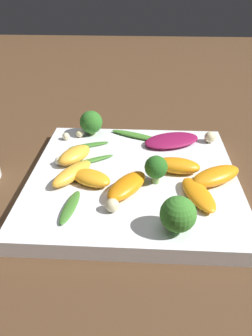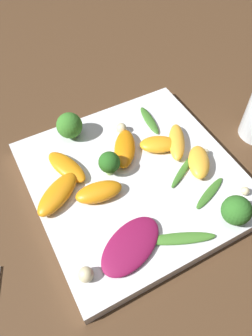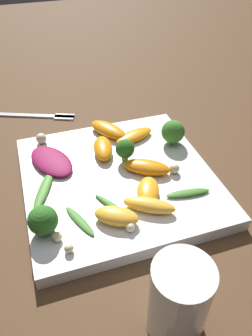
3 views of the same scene
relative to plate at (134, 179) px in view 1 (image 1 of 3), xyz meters
The scene contains 22 objects.
ground_plane 0.01m from the plate, ahead, with size 2.40×2.40×0.00m, color #4C331E.
plate is the anchor object (origin of this frame).
radicchio_leaf_0 0.12m from the plate, 122.05° to the right, with size 0.11×0.09×0.01m.
orange_segment_0 0.10m from the plate, 18.39° to the right, with size 0.06×0.07×0.02m.
orange_segment_1 0.10m from the plate, 146.33° to the left, with size 0.05×0.08×0.01m.
orange_segment_2 0.12m from the plate, behind, with size 0.09×0.07×0.02m.
orange_segment_3 0.05m from the plate, 81.13° to the left, with size 0.07×0.08×0.02m.
orange_segment_4 0.07m from the plate, 26.65° to the left, with size 0.07×0.05×0.02m.
orange_segment_5 0.07m from the plate, behind, with size 0.07×0.04×0.02m.
orange_segment_6 0.09m from the plate, 12.87° to the left, with size 0.06×0.08×0.02m.
broccoli_floret_0 0.05m from the plate, 144.94° to the left, with size 0.03×0.03×0.04m.
broccoli_floret_1 0.13m from the plate, 114.21° to the left, with size 0.04×0.04×0.04m.
broccoli_floret_2 0.15m from the plate, 57.74° to the right, with size 0.04×0.04×0.04m.
arugula_sprig_0 0.11m from the plate, 45.69° to the right, with size 0.07×0.04×0.00m.
arugula_sprig_1 0.12m from the plate, 48.70° to the left, with size 0.02×0.07×0.01m.
arugula_sprig_2 0.12m from the plate, 90.23° to the right, with size 0.09×0.05×0.01m.
arugula_sprig_3 0.07m from the plate, 23.32° to the right, with size 0.07×0.05×0.01m.
macadamia_nut_0 0.16m from the plate, 140.07° to the right, with size 0.02×0.02×0.02m.
macadamia_nut_1 0.12m from the plate, ahead, with size 0.01×0.01×0.01m.
macadamia_nut_2 0.15m from the plate, 48.85° to the right, with size 0.01×0.01×0.01m.
macadamia_nut_3 0.09m from the plate, 75.18° to the left, with size 0.02×0.02×0.02m.
macadamia_nut_4 0.16m from the plate, 40.11° to the right, with size 0.01×0.01×0.01m.
Camera 1 is at (-0.01, 0.40, 0.28)m, focal length 35.00 mm.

